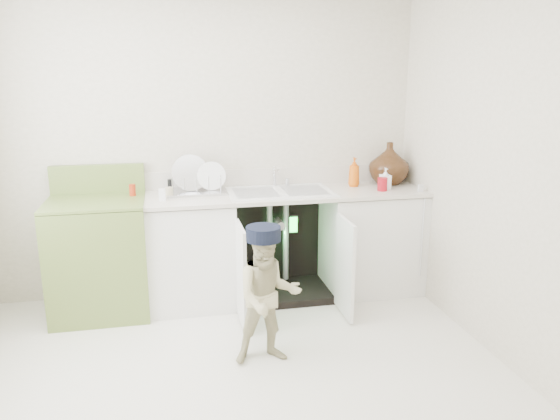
% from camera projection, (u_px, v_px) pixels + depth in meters
% --- Properties ---
extents(ground, '(3.50, 3.50, 0.00)m').
position_uv_depth(ground, '(235.00, 376.00, 3.43)').
color(ground, beige).
rests_on(ground, ground).
extents(room_shell, '(6.00, 5.50, 1.26)m').
position_uv_depth(room_shell, '(230.00, 181.00, 3.12)').
color(room_shell, beige).
rests_on(room_shell, ground).
extents(counter_run, '(2.44, 1.02, 1.26)m').
position_uv_depth(counter_run, '(285.00, 240.00, 4.58)').
color(counter_run, white).
rests_on(counter_run, ground).
extents(avocado_stove, '(0.73, 0.65, 1.14)m').
position_uv_depth(avocado_stove, '(100.00, 255.00, 4.25)').
color(avocado_stove, olive).
rests_on(avocado_stove, ground).
extents(repair_worker, '(0.59, 0.89, 0.92)m').
position_uv_depth(repair_worker, '(268.00, 295.00, 3.51)').
color(repair_worker, beige).
rests_on(repair_worker, ground).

